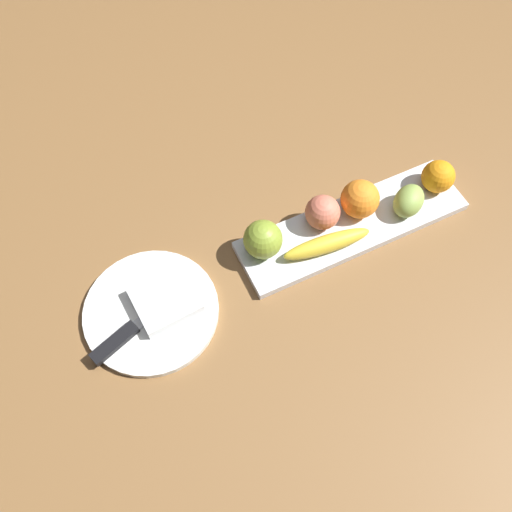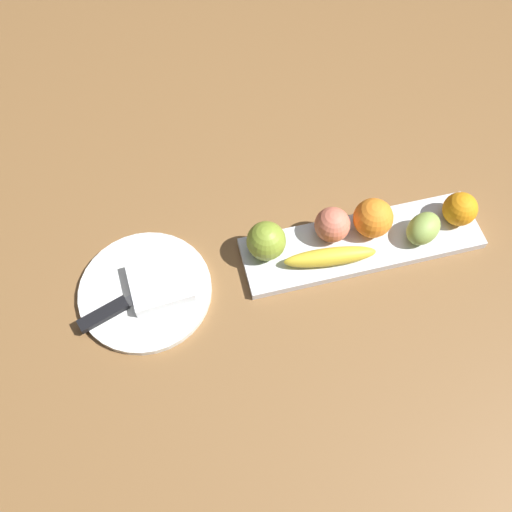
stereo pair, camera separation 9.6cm
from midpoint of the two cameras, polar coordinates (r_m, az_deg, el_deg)
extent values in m
plane|color=brown|center=(1.05, 5.39, 3.04)|extent=(2.40, 2.40, 0.00)
cube|color=silver|center=(1.05, 7.59, 3.00)|extent=(0.46, 0.12, 0.02)
sphere|color=olive|center=(0.97, -2.18, 1.68)|extent=(0.07, 0.07, 0.07)
ellipsoid|color=gold|center=(0.99, 4.81, 1.06)|extent=(0.17, 0.05, 0.03)
sphere|color=orange|center=(1.03, 8.39, 5.72)|extent=(0.07, 0.07, 0.07)
sphere|color=orange|center=(1.10, 16.38, 7.88)|extent=(0.06, 0.06, 0.06)
sphere|color=#DB7157|center=(1.01, 4.38, 4.40)|extent=(0.07, 0.07, 0.07)
ellipsoid|color=#8FAE4E|center=(1.05, 13.38, 5.48)|extent=(0.09, 0.08, 0.06)
cylinder|color=white|center=(0.99, -13.80, -5.95)|extent=(0.24, 0.24, 0.01)
cube|color=white|center=(0.97, -12.38, -4.85)|extent=(0.11, 0.11, 0.02)
cube|color=silver|center=(0.97, -14.71, -6.90)|extent=(0.15, 0.07, 0.00)
cube|color=black|center=(0.97, -17.56, -9.03)|extent=(0.09, 0.05, 0.01)
camera|label=1|loc=(0.05, -92.87, -5.15)|focal=37.77mm
camera|label=2|loc=(0.05, 87.13, 5.15)|focal=37.77mm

